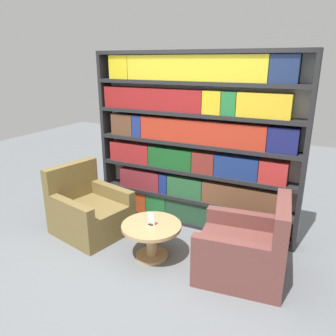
# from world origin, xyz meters

# --- Properties ---
(ground_plane) EXTENTS (14.00, 14.00, 0.00)m
(ground_plane) POSITION_xyz_m (0.00, 0.00, 0.00)
(ground_plane) COLOR slate
(bookshelf) EXTENTS (2.86, 0.30, 2.38)m
(bookshelf) POSITION_xyz_m (-0.01, 1.28, 1.18)
(bookshelf) COLOR silver
(bookshelf) RESTS_ON ground_plane
(armchair_left) EXTENTS (1.05, 0.98, 0.91)m
(armchair_left) POSITION_xyz_m (-1.17, 0.42, 0.30)
(armchair_left) COLOR olive
(armchair_left) RESTS_ON ground_plane
(armchair_right) EXTENTS (1.00, 0.91, 0.91)m
(armchair_right) POSITION_xyz_m (0.98, 0.41, 0.30)
(armchair_right) COLOR brown
(armchair_right) RESTS_ON ground_plane
(coffee_table) EXTENTS (0.70, 0.70, 0.43)m
(coffee_table) POSITION_xyz_m (-0.09, 0.26, 0.31)
(coffee_table) COLOR tan
(coffee_table) RESTS_ON ground_plane
(table_sign) EXTENTS (0.09, 0.06, 0.15)m
(table_sign) POSITION_xyz_m (-0.09, 0.26, 0.49)
(table_sign) COLOR black
(table_sign) RESTS_ON coffee_table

